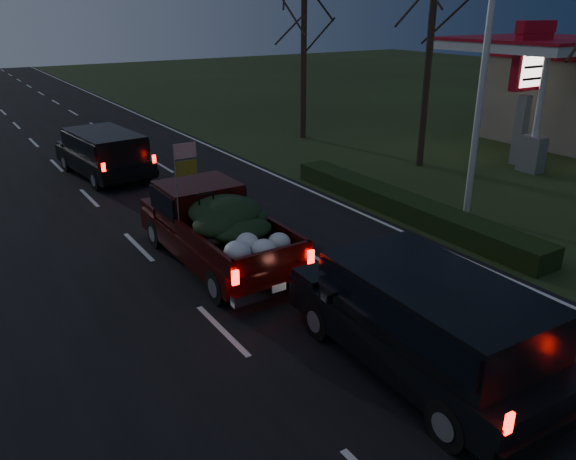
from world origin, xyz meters
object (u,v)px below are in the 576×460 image
gas_price_pylon (530,70)px  lead_suv (104,149)px  pickup_truck (215,223)px  rear_suv (429,315)px  light_pole (489,28)px

gas_price_pylon → lead_suv: (-14.73, 7.26, -2.70)m
pickup_truck → rear_suv: (1.02, -6.15, 0.09)m
lead_suv → rear_suv: 15.44m
light_pole → rear_suv: (-7.12, -5.14, -4.34)m
light_pole → pickup_truck: 9.32m
rear_suv → pickup_truck: bearing=101.5°
pickup_truck → rear_suv: bearing=-80.6°
light_pole → lead_suv: 13.87m
light_pole → lead_suv: (-8.23, 10.26, -4.41)m
rear_suv → light_pole: bearing=38.0°
gas_price_pylon → lead_suv: size_ratio=1.10×
gas_price_pylon → pickup_truck: gas_price_pylon is taller
pickup_truck → rear_suv: size_ratio=1.00×
pickup_truck → lead_suv: (-0.10, 9.25, 0.02)m
gas_price_pylon → rear_suv: size_ratio=1.05×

